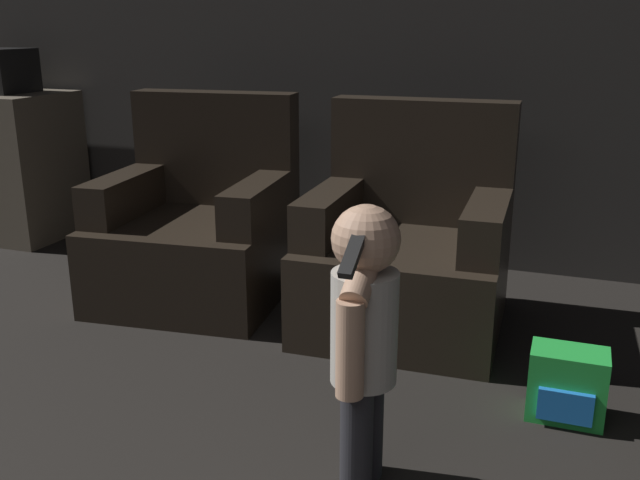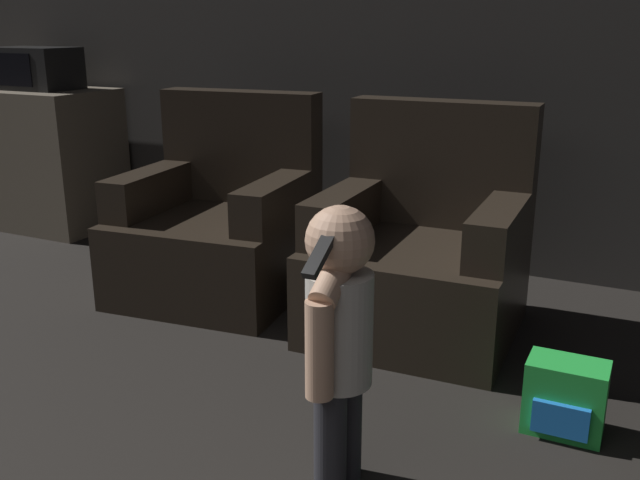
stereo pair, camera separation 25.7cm
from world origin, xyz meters
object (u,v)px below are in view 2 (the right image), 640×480
at_px(toy_backpack, 565,398).
at_px(microwave, 34,68).
at_px(person_toddler, 338,330).
at_px(armchair_left, 220,227).
at_px(armchair_right, 421,256).

height_order(toy_backpack, microwave, microwave).
height_order(person_toddler, microwave, microwave).
relative_size(armchair_left, microwave, 1.81).
bearing_deg(person_toddler, microwave, -119.12).
height_order(armchair_right, microwave, microwave).
relative_size(armchair_left, toy_backpack, 3.84).
bearing_deg(toy_backpack, microwave, 161.58).
bearing_deg(toy_backpack, armchair_left, 160.41).
height_order(armchair_left, toy_backpack, armchair_left).
height_order(armchair_left, microwave, microwave).
bearing_deg(microwave, armchair_left, -17.21).
relative_size(armchair_right, person_toddler, 1.15).
relative_size(person_toddler, toy_backpack, 3.35).
xyz_separation_m(armchair_right, microwave, (-2.77, 0.53, 0.70)).
bearing_deg(armchair_left, armchair_right, -5.69).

